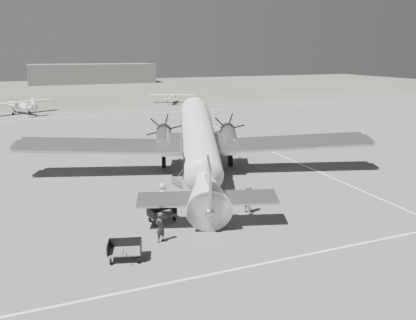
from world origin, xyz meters
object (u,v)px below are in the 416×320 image
Objects in this scene: baggage_cart_near at (162,214)px; passenger at (163,195)px; dc3_airliner at (199,145)px; ground_crew at (160,227)px; hangar_main at (93,74)px; light_plane_left at (21,107)px; light_plane_right at (173,98)px; ramp_agent at (248,199)px; baggage_cart_far at (125,251)px.

passenger is at bearing 59.28° from baggage_cart_near.
ground_crew is (-5.95, -9.99, -2.09)m from dc3_airliner.
hangar_main is 75.64m from light_plane_left.
light_plane_right is at bearing -16.53° from light_plane_left.
light_plane_left is at bearing -146.18° from light_plane_right.
light_plane_right reaches higher than baggage_cart_near.
hangar_main is 24.37× the size of baggage_cart_near.
passenger is (1.55, 5.17, -0.03)m from ground_crew.
passenger is at bearing -84.63° from light_plane_right.
light_plane_left reaches higher than baggage_cart_near.
ramp_agent is (5.73, -0.57, 0.45)m from baggage_cart_near.
baggage_cart_far is at bearing 3.22° from ground_crew.
ground_crew is (9.89, -56.68, -0.34)m from light_plane_left.
ramp_agent is at bearing -101.28° from light_plane_left.
baggage_cart_far reaches higher than baggage_cart_near.
hangar_main is at bearing 47.00° from light_plane_left.
dc3_airliner is at bearing -99.28° from light_plane_left.
light_plane_left is (-19.55, -73.04, -2.08)m from hangar_main.
light_plane_left is 29.54m from light_plane_right.
light_plane_left is at bearing 87.19° from baggage_cart_near.
baggage_cart_near is at bearing 68.45° from baggage_cart_far.
passenger is at bearing -93.72° from hangar_main.
hangar_main is at bearing -16.03° from ramp_agent.
baggage_cart_near is 2.64m from passenger.
ground_crew is at bearing -94.26° from hangar_main.
hangar_main reaches higher than ramp_agent.
passenger is at bearing 43.74° from ramp_agent.
ramp_agent reaches higher than passenger.
light_plane_right is (9.39, -67.15, -2.27)m from hangar_main.
light_plane_right is at bearing 92.72° from dc3_airliner.
ground_crew is at bearing -120.72° from baggage_cart_near.
passenger is (-4.40, -4.82, -2.13)m from dc3_airliner.
baggage_cart_far is at bearing -86.07° from light_plane_right.
baggage_cart_near is at bearing -84.62° from light_plane_right.
light_plane_left is at bearing 125.45° from dc3_airliner.
passenger is (-8.11, -124.55, -2.46)m from hangar_main.
hangar_main is 130.10m from ground_crew.
hangar_main reaches higher than passenger.
baggage_cart_far is at bearing -95.17° from hangar_main.
light_plane_right is at bearing -135.63° from ground_crew.
hangar_main is 23.54× the size of baggage_cart_far.
ground_crew is at bearing 47.05° from baggage_cart_far.
passenger is (3.76, 6.54, 0.34)m from baggage_cart_far.
dc3_airliner is at bearing -91.78° from hangar_main.
ground_crew is at bearing 93.21° from ramp_agent.
baggage_cart_near is at bearing -106.83° from light_plane_left.
baggage_cart_far is at bearing -110.49° from light_plane_left.
hangar_main is at bearing 5.52° from passenger.
dc3_airliner is 18.09× the size of baggage_cart_near.
ramp_agent reaches higher than ground_crew.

